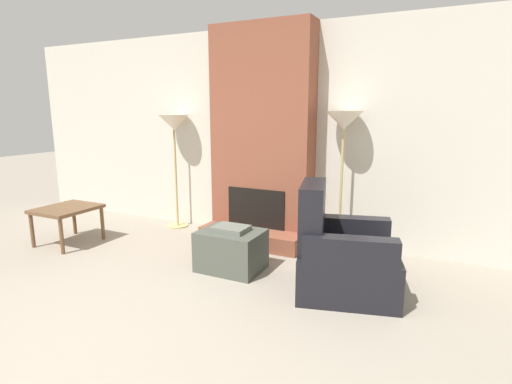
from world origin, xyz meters
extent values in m
plane|color=gray|center=(0.00, 0.00, 0.00)|extent=(24.00, 24.00, 0.00)
cube|color=beige|center=(0.00, 3.04, 1.30)|extent=(7.95, 0.06, 2.60)
cube|color=brown|center=(0.00, 2.84, 1.30)|extent=(1.27, 0.33, 2.60)
cube|color=brown|center=(0.00, 2.51, 0.10)|extent=(1.27, 0.33, 0.19)
cube|color=black|center=(0.00, 2.67, 0.43)|extent=(0.75, 0.02, 0.48)
cube|color=#474C42|center=(0.16, 1.77, 0.21)|extent=(0.63, 0.48, 0.41)
cube|color=#60665B|center=(0.16, 1.77, 0.44)|extent=(0.35, 0.27, 0.05)
cube|color=black|center=(1.34, 1.79, 0.20)|extent=(1.02, 0.99, 0.40)
cube|color=black|center=(1.03, 1.71, 0.49)|extent=(0.35, 0.67, 0.98)
cube|color=black|center=(1.42, 1.48, 0.31)|extent=(0.78, 0.35, 0.61)
cube|color=black|center=(1.26, 2.10, 0.31)|extent=(0.78, 0.35, 0.61)
cube|color=brown|center=(-2.04, 1.62, 0.43)|extent=(0.59, 0.67, 0.04)
cylinder|color=brown|center=(-2.30, 1.32, 0.21)|extent=(0.04, 0.04, 0.41)
cylinder|color=brown|center=(-1.79, 1.32, 0.21)|extent=(0.04, 0.04, 0.41)
cylinder|color=brown|center=(-2.30, 1.92, 0.21)|extent=(0.04, 0.04, 0.41)
cylinder|color=brown|center=(-1.79, 1.92, 0.21)|extent=(0.04, 0.04, 0.41)
cylinder|color=tan|center=(-1.29, 2.80, 0.01)|extent=(0.29, 0.29, 0.02)
cylinder|color=tan|center=(-1.29, 2.80, 0.68)|extent=(0.03, 0.03, 1.33)
cone|color=silver|center=(-1.29, 2.80, 1.45)|extent=(0.41, 0.41, 0.20)
cylinder|color=tan|center=(1.01, 2.80, 0.01)|extent=(0.29, 0.29, 0.02)
cylinder|color=tan|center=(1.01, 2.80, 0.71)|extent=(0.03, 0.03, 1.38)
cone|color=silver|center=(1.01, 2.80, 1.50)|extent=(0.41, 0.41, 0.20)
camera|label=1|loc=(2.08, -1.58, 1.61)|focal=28.00mm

